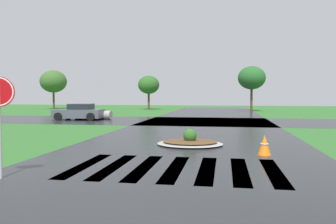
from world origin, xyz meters
The scene contains 8 objects.
asphalt_roadway centered at (0.00, 10.00, 0.00)m, with size 9.76×80.00×0.01m, color #232628.
asphalt_cross_road centered at (0.00, 22.87, 0.00)m, with size 90.00×8.78×0.01m, color #232628.
crosswalk_stripes centered at (0.00, 5.91, 0.00)m, with size 5.85×3.58×0.01m.
median_island centered at (-0.04, 10.44, 0.13)m, with size 2.73×2.33×0.68m.
car_blue_compact centered at (-10.39, 22.79, 0.62)m, with size 4.03×2.34×1.32m.
drainage_pipe_stack centered at (-9.58, 23.75, 0.36)m, with size 3.32×1.03×0.72m.
traffic_cone centered at (2.74, 8.54, 0.35)m, with size 0.46×0.46×0.71m.
background_treeline centered at (-2.76, 40.44, 3.69)m, with size 44.71×5.86×5.49m.
Camera 1 is at (1.37, -3.60, 2.11)m, focal length 36.56 mm.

